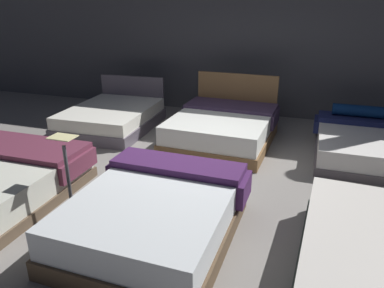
# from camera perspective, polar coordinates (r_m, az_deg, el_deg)

# --- Properties ---
(ground_plane) EXTENTS (18.00, 18.00, 0.02)m
(ground_plane) POSITION_cam_1_polar(r_m,az_deg,el_deg) (5.32, 1.80, -4.72)
(ground_plane) COLOR gray
(showroom_back_wall) EXTENTS (18.00, 0.06, 3.50)m
(showroom_back_wall) POSITION_cam_1_polar(r_m,az_deg,el_deg) (7.98, 9.12, 16.97)
(showroom_back_wall) COLOR #47474C
(showroom_back_wall) RESTS_ON ground_plane
(bed_1) EXTENTS (1.68, 1.94, 0.59)m
(bed_1) POSITION_cam_1_polar(r_m,az_deg,el_deg) (3.87, -5.81, -11.00)
(bed_1) COLOR brown
(bed_1) RESTS_ON ground_plane
(bed_3) EXTENTS (1.61, 2.06, 0.86)m
(bed_3) POSITION_cam_1_polar(r_m,az_deg,el_deg) (7.31, -12.39, 4.11)
(bed_3) COLOR #544C59
(bed_3) RESTS_ON ground_plane
(bed_4) EXTENTS (1.75, 2.05, 1.06)m
(bed_4) POSITION_cam_1_polar(r_m,az_deg,el_deg) (6.41, 4.84, 2.57)
(bed_4) COLOR brown
(bed_4) RESTS_ON ground_plane
(bed_5) EXTENTS (1.58, 1.91, 0.68)m
(bed_5) POSITION_cam_1_polar(r_m,az_deg,el_deg) (6.42, 25.44, 0.05)
(bed_5) COLOR #564E54
(bed_5) RESTS_ON ground_plane
(price_sign) EXTENTS (0.28, 0.24, 0.98)m
(price_sign) POSITION_cam_1_polar(r_m,az_deg,el_deg) (4.37, -18.69, -6.38)
(price_sign) COLOR #3F3F44
(price_sign) RESTS_ON ground_plane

